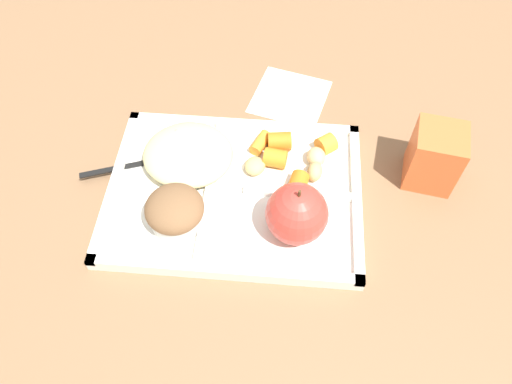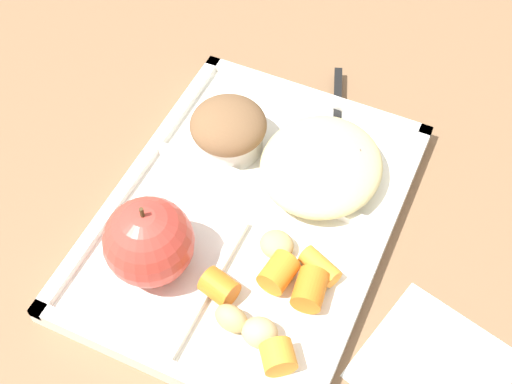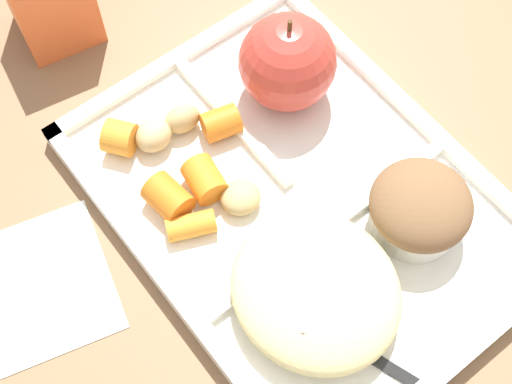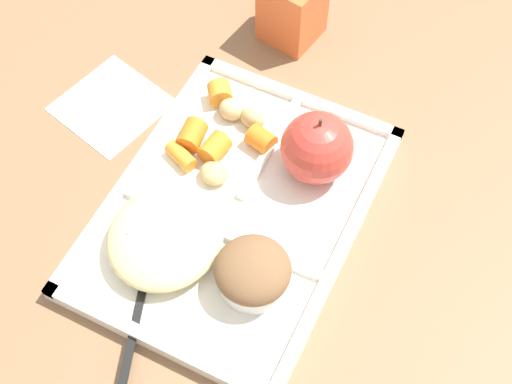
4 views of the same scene
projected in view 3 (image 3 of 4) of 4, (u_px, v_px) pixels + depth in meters
The scene contains 17 objects.
ground at pixel (299, 205), 0.58m from camera, with size 6.00×6.00×0.00m, color #846042.
lunch_tray at pixel (299, 200), 0.57m from camera, with size 0.35×0.26×0.02m.
green_apple at pixel (287, 62), 0.58m from camera, with size 0.08×0.08×0.09m.
bran_muffin at pixel (419, 208), 0.53m from camera, with size 0.08×0.08×0.05m.
carrot_slice_near_corner at pixel (191, 226), 0.55m from camera, with size 0.02×0.02×0.04m, color orange.
carrot_slice_large at pixel (168, 198), 0.55m from camera, with size 0.03×0.03×0.03m, color orange.
carrot_slice_back at pixel (205, 180), 0.56m from camera, with size 0.03×0.03×0.03m, color orange.
carrot_slice_center at pixel (120, 138), 0.58m from camera, with size 0.03×0.03×0.02m, color orange.
carrot_slice_diagonal at pixel (221, 123), 0.58m from camera, with size 0.03×0.03×0.03m, color orange.
potato_chunk_wedge at pixel (154, 135), 0.58m from camera, with size 0.03×0.03×0.02m, color tan.
potato_chunk_small at pixel (241, 197), 0.56m from camera, with size 0.03×0.03×0.02m, color tan.
potato_chunk_browned at pixel (182, 119), 0.58m from camera, with size 0.03×0.02×0.02m, color tan.
egg_noodle_pile at pixel (316, 290), 0.51m from camera, with size 0.13×0.12×0.04m, color beige.
meatball_back at pixel (295, 308), 0.51m from camera, with size 0.03×0.03×0.03m, color brown.
meatball_side at pixel (303, 334), 0.50m from camera, with size 0.03×0.03×0.03m, color brown.
plastic_fork at pixel (377, 360), 0.51m from camera, with size 0.16×0.07×0.00m.
paper_napkin at pixel (34, 288), 0.54m from camera, with size 0.11×0.11×0.00m, color white.
Camera 3 is at (0.18, -0.18, 0.52)m, focal length 51.06 mm.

